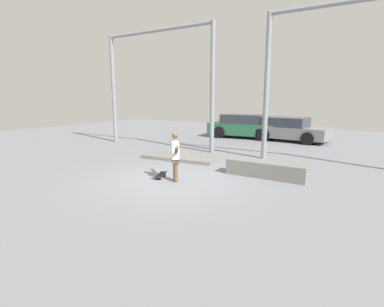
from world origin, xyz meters
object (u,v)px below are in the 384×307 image
Objects in this scene: grind_box at (266,170)px; skateboard at (161,175)px; skateboarder at (175,155)px; manual_pad at (182,157)px; parked_car_green at (244,126)px; parked_car_grey at (287,129)px.

skateboard is at bearing -148.32° from grind_box.
skateboarder is at bearing -138.70° from grind_box.
skateboard is 0.28× the size of manual_pad.
skateboarder reaches higher than manual_pad.
grind_box is 9.15m from parked_car_green.
skateboarder is 0.33× the size of parked_car_grey.
skateboard is 0.19× the size of parked_car_green.
parked_car_grey is (-1.61, 8.24, 0.41)m from grind_box.
skateboarder is 1.73× the size of skateboard.
manual_pad is 7.25m from parked_car_green.
skateboarder is 10.21m from parked_car_green.
grind_box is 3.92m from manual_pad.
skateboarder is 1.00m from skateboard.
parked_car_green is at bearing 164.15° from skateboard.
parked_car_green is at bearing -173.55° from parked_car_grey.
skateboarder is 0.33× the size of parked_car_green.
parked_car_green is (-4.15, 8.14, 0.45)m from grind_box.
manual_pad is at bearing -92.44° from parked_car_green.
manual_pad is 7.65m from parked_car_grey.
grind_box reaches higher than skateboard.
parked_car_grey is at bearing 136.71° from skateboarder.
skateboard is 10.04m from parked_car_grey.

